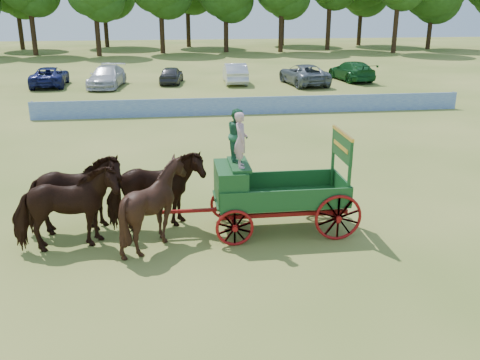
% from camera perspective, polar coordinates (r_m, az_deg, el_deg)
% --- Properties ---
extents(ground, '(160.00, 160.00, 0.00)m').
position_cam_1_polar(ground, '(16.25, 14.80, -6.11)').
color(ground, '#A79B4B').
rests_on(ground, ground).
extents(horse_lead_left, '(3.07, 1.87, 2.42)m').
position_cam_1_polar(horse_lead_left, '(15.39, -18.05, -2.96)').
color(horse_lead_left, black).
rests_on(horse_lead_left, ground).
extents(horse_lead_right, '(3.03, 1.74, 2.42)m').
position_cam_1_polar(horse_lead_right, '(16.40, -17.41, -1.55)').
color(horse_lead_right, black).
rests_on(horse_lead_right, ground).
extents(horse_wheel_left, '(2.47, 2.27, 2.42)m').
position_cam_1_polar(horse_wheel_left, '(15.12, -9.08, -2.62)').
color(horse_wheel_left, black).
rests_on(horse_wheel_left, ground).
extents(horse_wheel_right, '(3.06, 1.85, 2.42)m').
position_cam_1_polar(horse_wheel_right, '(16.15, -9.00, -1.21)').
color(horse_wheel_right, black).
rests_on(horse_wheel_right, ground).
extents(farm_dray, '(6.00, 2.00, 3.72)m').
position_cam_1_polar(farm_dray, '(15.69, 1.75, 0.05)').
color(farm_dray, '#A21110').
rests_on(farm_dray, ground).
extents(sponsor_banner, '(26.00, 0.08, 1.05)m').
position_cam_1_polar(sponsor_banner, '(32.54, 1.40, 7.94)').
color(sponsor_banner, '#2045B0').
rests_on(sponsor_banner, ground).
extents(parked_cars, '(37.85, 7.75, 1.65)m').
position_cam_1_polar(parked_cars, '(43.99, -7.65, 10.99)').
color(parked_cars, silver).
rests_on(parked_cars, ground).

